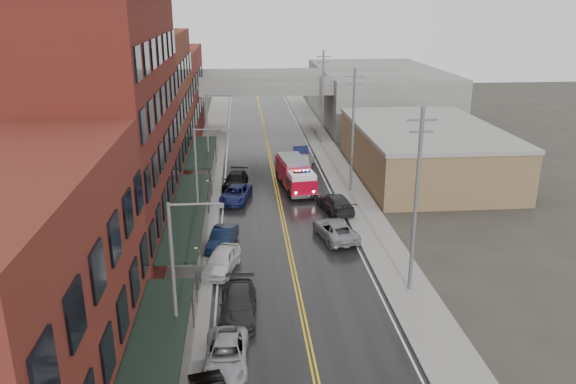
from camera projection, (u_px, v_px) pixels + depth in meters
road at (281, 212)px, 49.90m from camera, size 11.00×160.00×0.02m
sidewalk_left at (199, 214)px, 49.29m from camera, size 3.00×160.00×0.15m
sidewalk_right at (362, 209)px, 50.46m from camera, size 3.00×160.00×0.15m
curb_left at (217, 213)px, 49.42m from camera, size 0.30×160.00×0.15m
curb_right at (344, 209)px, 50.33m from camera, size 0.30×160.00×0.15m
brick_building_b at (99, 133)px, 39.33m from camera, size 9.00×20.00×18.00m
brick_building_c at (142, 109)px, 56.33m from camera, size 9.00×15.00×15.00m
brick_building_far at (164, 96)px, 73.32m from camera, size 9.00×20.00×12.00m
tan_building at (424, 152)px, 59.81m from camera, size 14.00×22.00×5.00m
right_far_block at (377, 94)px, 87.79m from camera, size 18.00×30.00×8.00m
awning_0 at (150, 368)px, 23.81m from camera, size 2.60×16.00×3.09m
awning_1 at (188, 211)px, 41.73m from camera, size 2.60×18.00×3.09m
awning_2 at (202, 152)px, 58.24m from camera, size 2.60×13.00×3.09m
globe_lamp_1 at (197, 259)px, 35.43m from camera, size 0.44×0.44×3.12m
globe_lamp_2 at (208, 189)px, 48.64m from camera, size 0.44×0.44×3.12m
street_lamp_0 at (179, 277)px, 26.95m from camera, size 2.64×0.22×9.00m
street_lamp_1 at (200, 178)px, 42.04m from camera, size 2.64×0.22×9.00m
street_lamp_2 at (210, 132)px, 57.14m from camera, size 2.64×0.22×9.00m
utility_pole_0 at (416, 199)px, 34.29m from camera, size 1.80×0.24×12.00m
utility_pole_1 at (353, 129)px, 53.16m from camera, size 1.80×0.24×12.00m
utility_pole_2 at (323, 96)px, 72.03m from camera, size 1.80×0.24×12.00m
overpass at (264, 91)px, 78.16m from camera, size 40.00×10.00×7.50m
fire_truck at (295, 174)px, 55.55m from camera, size 3.97×8.16×2.88m
parked_car_left_2 at (226, 355)px, 28.62m from camera, size 2.36×4.85×1.33m
parked_car_left_3 at (238, 304)px, 33.20m from camera, size 2.36×5.35×1.53m
parked_car_left_4 at (221, 260)px, 38.74m from camera, size 3.05×5.02×1.60m
parked_car_left_5 at (222, 238)px, 42.47m from camera, size 2.53×4.76×1.49m
parked_car_left_6 at (236, 194)px, 52.36m from camera, size 3.41×5.54×1.43m
parked_car_left_7 at (236, 181)px, 56.19m from camera, size 2.89×5.44×1.50m
parked_car_right_0 at (335, 230)px, 44.12m from camera, size 3.47×5.73×1.49m
parked_car_right_1 at (335, 203)px, 49.84m from camera, size 3.20×5.71×1.56m
parked_car_right_2 at (305, 160)px, 63.30m from camera, size 2.97×4.93×1.57m
parked_car_right_3 at (300, 152)px, 66.72m from camera, size 1.99×5.01×1.62m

